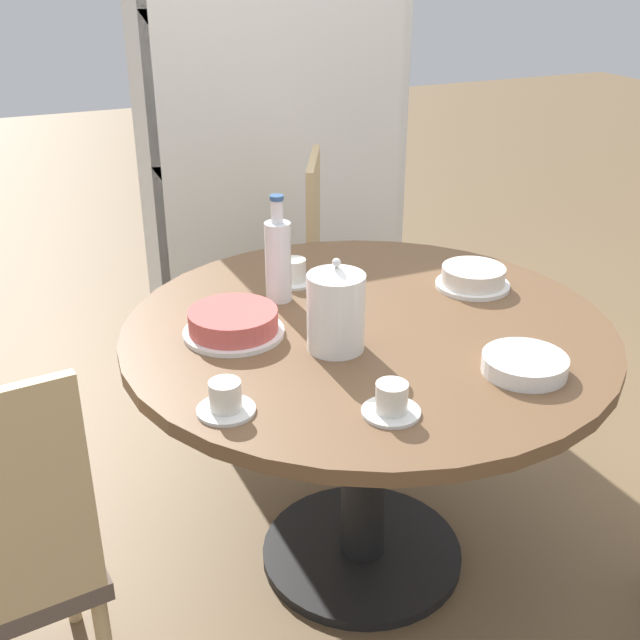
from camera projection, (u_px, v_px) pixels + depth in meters
name	position (u px, v px, depth m)	size (l,w,h in m)	color
ground_plane	(361.00, 555.00, 2.33)	(14.00, 14.00, 0.00)	brown
dining_table	(366.00, 381.00, 2.07)	(1.23, 1.23, 0.75)	black
chair_a	(348.00, 277.00, 2.99)	(0.56, 0.56, 0.92)	tan
bookshelf	(276.00, 145.00, 3.30)	(1.10, 0.28, 1.67)	silver
coffee_pot	(336.00, 309.00, 1.84)	(0.14, 0.14, 0.23)	white
water_bottle	(278.00, 258.00, 2.09)	(0.07, 0.07, 0.29)	silver
cake_main	(233.00, 323.00, 1.94)	(0.25, 0.25, 0.06)	white
cake_second	(473.00, 278.00, 2.20)	(0.20, 0.20, 0.06)	white
cup_a	(391.00, 402.00, 1.62)	(0.12, 0.12, 0.07)	silver
cup_b	(226.00, 400.00, 1.62)	(0.12, 0.12, 0.07)	silver
cup_c	(294.00, 273.00, 2.23)	(0.12, 0.12, 0.07)	silver
plate_stack	(525.00, 364.00, 1.77)	(0.19, 0.19, 0.04)	white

